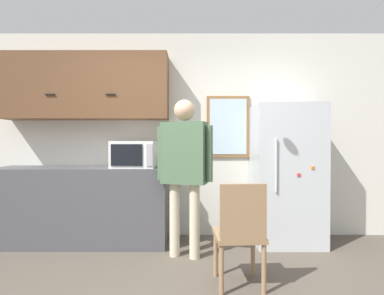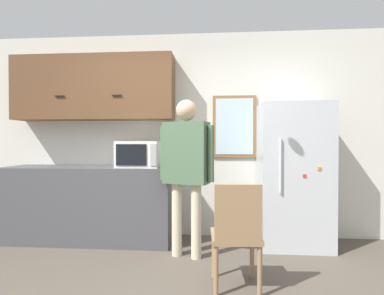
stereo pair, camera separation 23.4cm
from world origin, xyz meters
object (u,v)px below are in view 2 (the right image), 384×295
Objects in this scene: person at (186,161)px; chair at (236,231)px; refrigerator at (293,175)px; microwave at (139,154)px.

person is 1.02m from chair.
person is 1.34m from refrigerator.
microwave is 0.31× the size of person.
refrigerator is at bearing 0.84° from microwave.
refrigerator is (1.25, 0.46, -0.19)m from person.
refrigerator is at bearing -126.11° from chair.
microwave is at bearing -179.16° from refrigerator.
microwave is 1.71m from chair.
refrigerator is (1.88, 0.03, -0.25)m from microwave.
refrigerator is 1.44m from chair.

